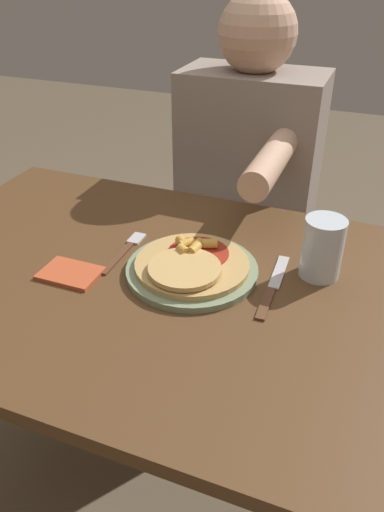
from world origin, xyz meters
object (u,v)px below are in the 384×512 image
(plate, at_px, (192,270))
(person_diner, at_px, (248,182))
(dining_table, at_px, (183,327))
(pizza, at_px, (191,263))
(drinking_glass, at_px, (322,248))
(knife, at_px, (273,287))
(fork, at_px, (126,250))

(plate, distance_m, person_diner, 0.56)
(dining_table, xyz_separation_m, pizza, (0.00, 0.04, 0.14))
(plate, height_order, drinking_glass, drinking_glass)
(dining_table, xyz_separation_m, person_diner, (-0.03, 0.60, 0.08))
(pizza, bearing_deg, dining_table, -97.78)
(pizza, xyz_separation_m, knife, (0.17, 0.01, -0.02))
(pizza, relative_size, person_diner, 0.19)
(pizza, bearing_deg, knife, 4.00)
(knife, bearing_deg, dining_table, -164.58)
(knife, distance_m, person_diner, 0.59)
(dining_table, bearing_deg, fork, 157.87)
(person_diner, bearing_deg, dining_table, -86.86)
(pizza, bearing_deg, drinking_glass, 20.67)
(fork, height_order, person_diner, person_diner)
(person_diner, bearing_deg, plate, -86.04)
(knife, xyz_separation_m, drinking_glass, (0.07, 0.08, 0.06))
(fork, relative_size, drinking_glass, 1.41)
(dining_table, distance_m, pizza, 0.14)
(pizza, relative_size, knife, 1.05)
(drinking_glass, bearing_deg, plate, -159.93)
(plate, height_order, fork, plate)
(fork, bearing_deg, person_diner, 76.62)
(fork, xyz_separation_m, drinking_glass, (0.41, 0.06, 0.06))
(dining_table, xyz_separation_m, plate, (0.01, 0.04, 0.12))
(dining_table, xyz_separation_m, fork, (-0.16, 0.06, 0.12))
(dining_table, height_order, plate, plate)
(fork, distance_m, drinking_glass, 0.41)
(drinking_glass, bearing_deg, dining_table, -152.77)
(plate, bearing_deg, person_diner, 93.96)
(fork, bearing_deg, pizza, -10.09)
(drinking_glass, relative_size, person_diner, 0.10)
(dining_table, bearing_deg, plate, 81.38)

